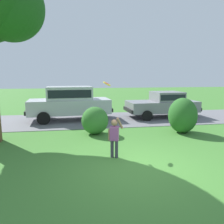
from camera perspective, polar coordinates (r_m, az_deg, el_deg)
The scene contains 8 objects.
ground_plane at distance 6.23m, azimuth 6.75°, elevation -14.37°, with size 80.00×80.00×0.00m, color #3D752D.
driveway_strip at distance 12.61m, azimuth -1.73°, elevation -1.94°, with size 28.00×4.40×0.02m, color slate.
shrub_near_tree at distance 9.42m, azimuth -4.52°, elevation -2.23°, with size 1.17×1.11×1.20m.
shrub_centre_left at distance 10.08m, azimuth 18.11°, elevation -0.86°, with size 1.23×1.36×1.56m.
parked_sedan at distance 13.60m, azimuth 13.37°, elevation 2.21°, with size 4.48×2.26×1.56m.
parked_suv at distance 12.54m, azimuth -11.12°, elevation 2.76°, with size 4.82×2.36×1.92m.
child_thrower at distance 6.67m, azimuth 0.63°, elevation -6.12°, with size 0.48×0.24×1.29m.
frisbee at distance 7.44m, azimuth -1.34°, elevation 7.46°, with size 0.28×0.28×0.20m.
Camera 1 is at (-1.61, -5.46, 2.51)m, focal length 34.67 mm.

